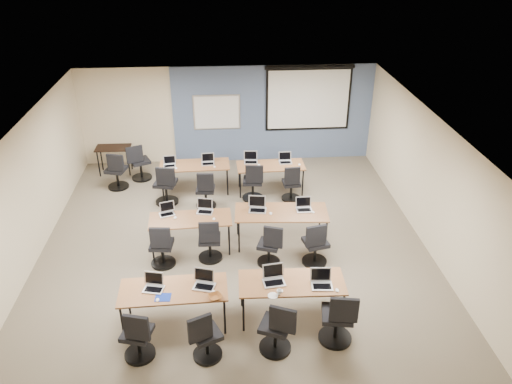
{
  "coord_description": "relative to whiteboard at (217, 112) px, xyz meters",
  "views": [
    {
      "loc": [
        -0.2,
        -8.59,
        6.0
      ],
      "look_at": [
        0.47,
        0.4,
        1.12
      ],
      "focal_mm": 35.0,
      "sensor_mm": 36.0,
      "label": 1
    }
  ],
  "objects": [
    {
      "name": "training_table_front_left",
      "position": [
        -0.77,
        -6.54,
        -0.77
      ],
      "size": [
        1.76,
        0.73,
        0.73
      ],
      "rotation": [
        0.0,
        0.0,
        0.03
      ],
      "color": "brown",
      "rests_on": "floor"
    },
    {
      "name": "laptop_3",
      "position": [
        1.66,
        -6.6,
        -0.66
      ],
      "size": [
        0.35,
        0.3,
        0.26
      ],
      "rotation": [
        0.0,
        0.0,
        -0.07
      ],
      "color": "#A3A4AF",
      "rests_on": "training_table_front_right"
    },
    {
      "name": "task_chair_0",
      "position": [
        -1.28,
        -7.27,
        -1.05
      ],
      "size": [
        0.49,
        0.48,
        0.97
      ],
      "rotation": [
        0.0,
        0.0,
        -0.26
      ],
      "color": "black",
      "rests_on": "floor"
    },
    {
      "name": "laptop_11",
      "position": [
        1.67,
        -1.78,
        -0.66
      ],
      "size": [
        0.31,
        0.27,
        0.24
      ],
      "rotation": [
        0.0,
        0.0,
        0.01
      ],
      "color": "#A5A5B2",
      "rests_on": "training_table_back_right"
    },
    {
      "name": "laptop_9",
      "position": [
        -0.25,
        -1.72,
        -0.66
      ],
      "size": [
        0.32,
        0.27,
        0.24
      ],
      "rotation": [
        0.0,
        0.0,
        0.06
      ],
      "color": "silver",
      "rests_on": "training_table_back_left"
    },
    {
      "name": "task_chair_7",
      "position": [
        1.86,
        -5.06,
        -1.05
      ],
      "size": [
        0.5,
        0.5,
        0.98
      ],
      "rotation": [
        0.0,
        0.0,
        0.22
      ],
      "color": "black",
      "rests_on": "floor"
    },
    {
      "name": "mouse_7",
      "position": [
        1.94,
        -4.29,
        -0.71
      ],
      "size": [
        0.08,
        0.11,
        0.03
      ],
      "primitive_type": "ellipsoid",
      "rotation": [
        0.0,
        0.0,
        0.32
      ],
      "color": "white",
      "rests_on": "training_table_mid_right"
    },
    {
      "name": "mouse_2",
      "position": [
        0.99,
        -6.72,
        -0.71
      ],
      "size": [
        0.06,
        0.09,
        0.03
      ],
      "primitive_type": "ellipsoid",
      "rotation": [
        0.0,
        0.0,
        0.05
      ],
      "color": "white",
      "rests_on": "training_table_front_right"
    },
    {
      "name": "task_chair_3",
      "position": [
        1.85,
        -7.15,
        -1.03
      ],
      "size": [
        0.55,
        0.55,
        1.02
      ],
      "rotation": [
        0.0,
        0.0,
        -0.16
      ],
      "color": "black",
      "rests_on": "floor"
    },
    {
      "name": "mouse_9",
      "position": [
        -0.09,
        -1.96,
        -0.71
      ],
      "size": [
        0.08,
        0.1,
        0.03
      ],
      "primitive_type": "ellipsoid",
      "rotation": [
        0.0,
        0.0,
        -0.32
      ],
      "color": "white",
      "rests_on": "training_table_back_left"
    },
    {
      "name": "ceiling",
      "position": [
        0.3,
        -4.43,
        1.25
      ],
      "size": [
        8.0,
        9.0,
        0.02
      ],
      "primitive_type": "cube",
      "color": "white",
      "rests_on": "ground"
    },
    {
      "name": "task_chair_2",
      "position": [
        0.86,
        -7.29,
        -1.04
      ],
      "size": [
        0.55,
        0.51,
        1.0
      ],
      "rotation": [
        0.0,
        0.0,
        -0.4
      ],
      "color": "black",
      "rests_on": "floor"
    },
    {
      "name": "laptop_7",
      "position": [
        1.76,
        -4.14,
        -0.66
      ],
      "size": [
        0.32,
        0.28,
        0.25
      ],
      "rotation": [
        0.0,
        0.0,
        0.01
      ],
      "color": "silver",
      "rests_on": "training_table_mid_right"
    },
    {
      "name": "blue_accent_panel",
      "position": [
        1.55,
        0.04,
        -0.1
      ],
      "size": [
        5.5,
        0.04,
        2.7
      ],
      "primitive_type": "cube",
      "color": "#3D5977",
      "rests_on": "wall_back"
    },
    {
      "name": "coffee_cup",
      "position": [
        0.94,
        -6.8,
        -0.67
      ],
      "size": [
        0.09,
        0.09,
        0.07
      ],
      "primitive_type": "imported",
      "rotation": [
        0.0,
        0.0,
        0.11
      ],
      "color": "white",
      "rests_on": "snack_plate"
    },
    {
      "name": "training_table_back_left",
      "position": [
        -0.58,
        -1.77,
        -0.77
      ],
      "size": [
        1.71,
        0.71,
        0.73
      ],
      "rotation": [
        0.0,
        0.0,
        0.03
      ],
      "color": "brown",
      "rests_on": "floor"
    },
    {
      "name": "snack_bowl",
      "position": [
        -0.09,
        -6.81,
        -0.69
      ],
      "size": [
        0.28,
        0.28,
        0.05
      ],
      "primitive_type": "imported",
      "rotation": [
        0.0,
        0.0,
        0.38
      ],
      "color": "#9B5C38",
      "rests_on": "training_table_front_left"
    },
    {
      "name": "mouse_11",
      "position": [
        2.0,
        -1.98,
        -0.71
      ],
      "size": [
        0.08,
        0.1,
        0.03
      ],
      "primitive_type": "ellipsoid",
      "rotation": [
        0.0,
        0.0,
        0.22
      ],
      "color": "white",
      "rests_on": "training_table_back_right"
    },
    {
      "name": "task_chair_1",
      "position": [
        -0.26,
        -7.35,
        -1.06
      ],
      "size": [
        0.5,
        0.47,
        0.95
      ],
      "rotation": [
        0.0,
        0.0,
        0.42
      ],
      "color": "black",
      "rests_on": "floor"
    },
    {
      "name": "wall_front",
      "position": [
        0.3,
        -8.93,
        -0.1
      ],
      "size": [
        8.0,
        0.04,
        2.7
      ],
      "primitive_type": "cube",
      "color": "beige",
      "rests_on": "ground"
    },
    {
      "name": "whiteboard",
      "position": [
        0.0,
        0.0,
        0.0
      ],
      "size": [
        1.28,
        0.03,
        0.98
      ],
      "color": "silver",
      "rests_on": "wall_back"
    },
    {
      "name": "mouse_8",
      "position": [
        -1.03,
        -1.98,
        -0.71
      ],
      "size": [
        0.1,
        0.12,
        0.04
      ],
      "primitive_type": "ellipsoid",
      "rotation": [
        0.0,
        0.0,
        0.34
      ],
      "color": "white",
      "rests_on": "training_table_back_left"
    },
    {
      "name": "laptop_0",
      "position": [
        -1.09,
        -6.48,
        -0.66
      ],
      "size": [
        0.32,
        0.28,
        0.25
      ],
      "rotation": [
        0.0,
        0.0,
        -0.23
      ],
      "color": "#B2B1B8",
      "rests_on": "training_table_front_left"
    },
    {
      "name": "projector_screen",
      "position": [
        2.5,
        -0.02,
        0.44
      ],
      "size": [
        2.4,
        0.1,
        1.82
      ],
      "color": "black",
      "rests_on": "wall_back"
    },
    {
      "name": "task_chair_10",
      "position": [
        0.83,
        -2.35,
        -1.04
      ],
      "size": [
        0.52,
        0.52,
        1.0
      ],
      "rotation": [
        0.0,
        0.0,
        -0.11
      ],
      "color": "black",
      "rests_on": "floor"
    },
    {
      "name": "training_table_mid_left",
      "position": [
        -0.59,
        -4.33,
        -0.77
      ],
      "size": [
        1.66,
        0.69,
        0.73
      ],
      "rotation": [
        0.0,
        0.0,
        0.04
      ],
      "color": "#9C6741",
      "rests_on": "floor"
    },
    {
      "name": "task_chair_11",
      "position": [
        1.75,
        -2.43,
        -1.06
      ],
      "size": [
        0.46,
        0.46,
        0.95
      ],
      "rotation": [
        0.0,
        0.0,
        0.07
      ],
      "color": "black",
      "rests_on": "floor"
    },
    {
      "name": "wall_back",
      "position": [
        0.3,
        0.07,
        -0.1
      ],
      "size": [
        8.0,
        0.04,
        2.7
      ],
      "primitive_type": "cube",
      "color": "beige",
      "rests_on": "ground"
    },
    {
      "name": "laptop_10",
      "position": [
        0.81,
        -1.71,
        -0.66
      ],
      "size": [
        0.34,
        0.29,
        0.26
      ],
      "rotation": [
        0.0,
        0.0,
        -0.08
      ],
      "color": "#AFAFB2",
      "rests_on": "training_table_back_right"
    },
    {
      "name": "laptop_6",
      "position": [
        0.8,
        -4.07,
        -0.65
      ],
      "size": [
        0.36,
        0.3,
        0.27
      ],
      "rotation": [
        0.0,
        0.0,
        -0.16
      ],
      "color": "#B5B5BB",
      "rests_on": "training_table_mid_right"
    },
    {
      "name": "task_chair_5",
      "position": [
        -0.2,
        -4.76,
        -1.05
      ],
      "size": [
        0.49,
        0.49,
        0.97
      ],
      "rotation": [
        0.0,
        0.0,
        -0.02
      ],
      "color": "black",
      "rests_on": "floor"
    },
    {
      "name": "laptop_2",
      "position": [
        0.89,
        -6.45,
        -0.65
      ],
      "size": [
        0.36,
        0.31,
        0.27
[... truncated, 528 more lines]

